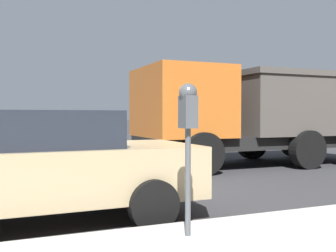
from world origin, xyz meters
TOP-DOWN VIEW (x-y plane):
  - ground_plane at (0.00, 0.00)m, footprint 220.00×220.00m
  - parking_meter at (-2.71, -0.63)m, footprint 0.21×0.19m
  - car_tan at (-0.98, 0.86)m, footprint 2.07×4.41m
  - dump_truck at (3.20, -5.75)m, footprint 2.95×7.06m

SIDE VIEW (x-z plane):
  - ground_plane at x=0.00m, z-range 0.00..0.00m
  - car_tan at x=-0.98m, z-range 0.05..1.54m
  - parking_meter at x=-2.71m, z-range 0.59..2.19m
  - dump_truck at x=3.20m, z-range 0.21..2.92m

